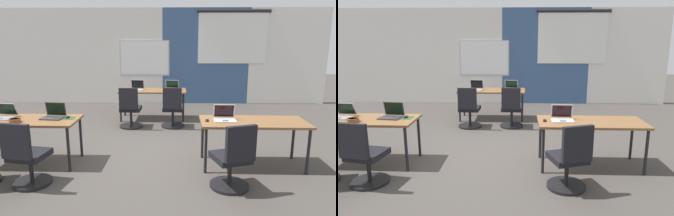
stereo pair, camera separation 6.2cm
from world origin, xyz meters
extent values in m
plane|color=#47423D|center=(0.00, 0.00, 0.00)|extent=(24.00, 24.00, 0.00)
cube|color=silver|center=(0.00, 4.20, 1.40)|extent=(10.00, 0.20, 2.80)
cube|color=#385684|center=(1.43, 4.09, 1.40)|extent=(2.55, 0.01, 2.80)
cube|color=#B7B7BC|center=(-0.38, 4.09, 1.36)|extent=(1.48, 0.02, 1.04)
cube|color=white|center=(-0.38, 4.08, 1.36)|extent=(1.40, 0.02, 0.96)
cube|color=white|center=(2.20, 4.08, 1.93)|extent=(2.00, 0.02, 1.44)
cylinder|color=black|center=(2.20, 4.08, 2.70)|extent=(2.10, 0.10, 0.10)
cube|color=brown|center=(-1.75, -0.60, 0.70)|extent=(1.60, 0.70, 0.04)
cylinder|color=black|center=(-1.01, -0.90, 0.34)|extent=(0.04, 0.04, 0.68)
cylinder|color=black|center=(-1.01, -0.30, 0.34)|extent=(0.04, 0.04, 0.68)
cube|color=brown|center=(1.75, -0.60, 0.70)|extent=(1.60, 0.70, 0.04)
cylinder|color=black|center=(1.01, -0.90, 0.34)|extent=(0.04, 0.04, 0.68)
cylinder|color=black|center=(2.49, -0.90, 0.34)|extent=(0.04, 0.04, 0.68)
cylinder|color=black|center=(1.01, -0.30, 0.34)|extent=(0.04, 0.04, 0.68)
cylinder|color=black|center=(2.49, -0.30, 0.34)|extent=(0.04, 0.04, 0.68)
cube|color=brown|center=(0.00, 2.20, 0.70)|extent=(1.60, 0.70, 0.04)
cylinder|color=black|center=(-0.74, 1.90, 0.34)|extent=(0.04, 0.04, 0.68)
cylinder|color=black|center=(0.74, 1.90, 0.34)|extent=(0.04, 0.04, 0.68)
cylinder|color=black|center=(-0.74, 2.50, 0.34)|extent=(0.04, 0.04, 0.68)
cylinder|color=black|center=(0.74, 2.50, 0.34)|extent=(0.04, 0.04, 0.68)
cube|color=#9E9EA3|center=(-2.15, -0.58, 0.73)|extent=(0.35, 0.26, 0.02)
cube|color=#9E9EA3|center=(-2.14, -0.42, 0.84)|extent=(0.34, 0.12, 0.21)
cube|color=black|center=(-2.14, -0.43, 0.84)|extent=(0.30, 0.10, 0.18)
cube|color=silver|center=(1.32, -0.62, 0.73)|extent=(0.33, 0.23, 0.02)
cube|color=#4C4C4F|center=(1.32, -0.67, 0.74)|extent=(0.09, 0.06, 0.00)
cube|color=silver|center=(1.32, -0.48, 0.84)|extent=(0.33, 0.07, 0.21)
cube|color=black|center=(1.32, -0.48, 0.85)|extent=(0.30, 0.06, 0.19)
ellipsoid|color=black|center=(1.04, -0.63, 0.74)|extent=(0.08, 0.11, 0.03)
cylinder|color=black|center=(1.29, -1.33, 0.02)|extent=(0.52, 0.52, 0.04)
cylinder|color=black|center=(1.29, -1.33, 0.21)|extent=(0.06, 0.06, 0.34)
cube|color=black|center=(1.29, -1.33, 0.42)|extent=(0.56, 0.56, 0.08)
cube|color=black|center=(1.37, -1.57, 0.69)|extent=(0.40, 0.18, 0.46)
sphere|color=black|center=(1.22, -1.11, 0.02)|extent=(0.04, 0.04, 0.04)
sphere|color=black|center=(1.53, -1.33, 0.02)|extent=(0.04, 0.04, 0.04)
sphere|color=black|center=(1.10, -1.47, 0.02)|extent=(0.04, 0.04, 0.04)
cube|color=#B7B7BC|center=(-0.39, 2.17, 0.73)|extent=(0.36, 0.27, 0.02)
cube|color=#4C4C4F|center=(-0.40, 2.12, 0.74)|extent=(0.10, 0.07, 0.00)
cube|color=#B7B7BC|center=(-0.38, 2.30, 0.85)|extent=(0.33, 0.09, 0.22)
cube|color=black|center=(-0.38, 2.30, 0.85)|extent=(0.30, 0.08, 0.19)
cylinder|color=black|center=(-0.43, 1.48, 0.02)|extent=(0.52, 0.52, 0.04)
cylinder|color=black|center=(-0.43, 1.48, 0.21)|extent=(0.06, 0.06, 0.34)
cube|color=black|center=(-0.43, 1.48, 0.42)|extent=(0.46, 0.46, 0.08)
cube|color=black|center=(-0.44, 1.23, 0.69)|extent=(0.40, 0.07, 0.46)
sphere|color=black|center=(-0.42, 1.72, 0.02)|extent=(0.04, 0.04, 0.04)
sphere|color=black|center=(-0.21, 1.40, 0.02)|extent=(0.04, 0.04, 0.04)
sphere|color=black|center=(-0.66, 1.42, 0.02)|extent=(0.04, 0.04, 0.04)
cube|color=#333338|center=(-1.36, -0.56, 0.73)|extent=(0.35, 0.26, 0.02)
cube|color=#4C4C4F|center=(-1.36, -0.61, 0.74)|extent=(0.10, 0.07, 0.00)
cube|color=#333338|center=(-1.34, -0.42, 0.85)|extent=(0.33, 0.08, 0.22)
cube|color=black|center=(-1.34, -0.43, 0.85)|extent=(0.30, 0.07, 0.19)
cube|color=#23512D|center=(-1.13, -0.52, 0.72)|extent=(0.22, 0.19, 0.00)
ellipsoid|color=black|center=(-1.13, -0.52, 0.74)|extent=(0.07, 0.11, 0.03)
cylinder|color=black|center=(-1.39, -1.32, 0.02)|extent=(0.52, 0.52, 0.04)
cylinder|color=black|center=(-1.39, -1.32, 0.21)|extent=(0.06, 0.06, 0.34)
cube|color=black|center=(-1.39, -1.32, 0.42)|extent=(0.50, 0.50, 0.08)
cube|color=black|center=(-1.42, -1.57, 0.69)|extent=(0.40, 0.12, 0.46)
sphere|color=black|center=(-1.35, -1.09, 0.02)|extent=(0.04, 0.04, 0.04)
sphere|color=black|center=(-1.18, -1.43, 0.02)|extent=(0.04, 0.04, 0.04)
sphere|color=black|center=(-1.62, -1.36, 0.02)|extent=(0.04, 0.04, 0.04)
cube|color=#9E9EA3|center=(0.45, 2.23, 0.73)|extent=(0.36, 0.27, 0.02)
cube|color=#4C4C4F|center=(0.44, 2.18, 0.74)|extent=(0.10, 0.07, 0.00)
cube|color=#9E9EA3|center=(0.47, 2.38, 0.84)|extent=(0.34, 0.14, 0.21)
cube|color=black|center=(0.47, 2.38, 0.84)|extent=(0.30, 0.12, 0.18)
ellipsoid|color=black|center=(0.67, 2.25, 0.74)|extent=(0.06, 0.10, 0.03)
cylinder|color=black|center=(0.50, 1.53, 0.02)|extent=(0.52, 0.52, 0.04)
cylinder|color=black|center=(0.50, 1.53, 0.21)|extent=(0.06, 0.06, 0.34)
cube|color=black|center=(0.50, 1.53, 0.42)|extent=(0.46, 0.46, 0.08)
cube|color=black|center=(0.49, 1.28, 0.69)|extent=(0.40, 0.08, 0.46)
sphere|color=black|center=(0.51, 1.77, 0.02)|extent=(0.04, 0.04, 0.04)
sphere|color=black|center=(0.72, 1.45, 0.02)|extent=(0.04, 0.04, 0.04)
sphere|color=black|center=(0.27, 1.47, 0.02)|extent=(0.04, 0.04, 0.04)
cylinder|color=brown|center=(-1.83, -0.79, 0.75)|extent=(0.17, 0.17, 0.05)
torus|color=brown|center=(-1.83, -0.79, 0.78)|extent=(0.18, 0.18, 0.02)
cylinder|color=#B26628|center=(-1.83, -0.79, 0.77)|extent=(0.14, 0.14, 0.01)
camera|label=1|loc=(0.58, -5.17, 1.96)|focal=33.07mm
camera|label=2|loc=(0.65, -5.16, 1.96)|focal=33.07mm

